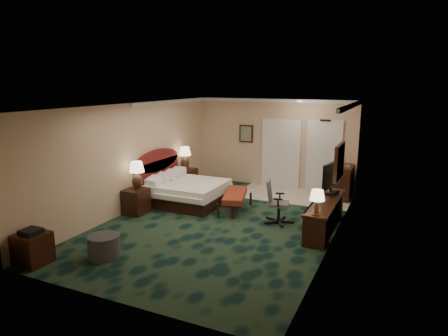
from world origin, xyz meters
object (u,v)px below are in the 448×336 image
at_px(bed, 188,193).
at_px(side_table, 33,249).
at_px(minibar, 343,182).
at_px(tv, 331,178).
at_px(nightstand_near, 136,201).
at_px(lamp_near, 137,175).
at_px(lamp_far, 185,158).
at_px(desk_chair, 279,202).
at_px(nightstand_far, 186,179).
at_px(bed_bench, 235,202).
at_px(ottoman, 104,246).
at_px(desk, 325,216).

height_order(bed, side_table, bed).
bearing_deg(minibar, tv, -89.66).
distance_m(nightstand_near, lamp_near, 0.66).
bearing_deg(lamp_far, minibar, 13.14).
bearing_deg(side_table, minibar, 55.99).
relative_size(lamp_near, desk_chair, 0.68).
xyz_separation_m(nightstand_far, bed_bench, (2.13, -1.24, -0.08)).
distance_m(lamp_far, minibar, 4.60).
relative_size(nightstand_near, minibar, 0.67).
bearing_deg(bed_bench, bed, 161.40).
bearing_deg(nightstand_far, bed_bench, -30.22).
relative_size(nightstand_far, bed_bench, 0.45).
height_order(bed, ottoman, bed).
bearing_deg(ottoman, lamp_near, 112.23).
height_order(nightstand_far, lamp_near, lamp_near).
relative_size(tv, minibar, 1.03).
distance_m(nightstand_near, nightstand_far, 2.47).
xyz_separation_m(nightstand_far, desk_chair, (3.40, -1.65, 0.19)).
relative_size(bed_bench, desk, 0.61).
bearing_deg(desk_chair, ottoman, -139.66).
bearing_deg(ottoman, nightstand_near, 113.34).
height_order(bed, bed_bench, bed).
distance_m(lamp_far, desk_chair, 3.81).
xyz_separation_m(side_table, tv, (4.43, 4.52, 0.75)).
distance_m(ottoman, minibar, 6.74).
xyz_separation_m(bed, lamp_far, (-0.76, 1.17, 0.68)).
height_order(bed, desk_chair, desk_chair).
relative_size(bed, minibar, 2.00).
relative_size(lamp_near, tv, 0.72).
height_order(lamp_near, desk, lamp_near).
xyz_separation_m(nightstand_near, lamp_near, (0.03, 0.04, 0.66)).
height_order(nightstand_near, desk_chair, desk_chair).
relative_size(ottoman, desk_chair, 0.59).
bearing_deg(bed, desk_chair, -9.65).
distance_m(ottoman, desk, 4.67).
bearing_deg(lamp_near, lamp_far, 91.07).
height_order(bed_bench, tv, tv).
bearing_deg(side_table, ottoman, 37.69).
relative_size(bed, nightstand_near, 2.97).
height_order(lamp_far, ottoman, lamp_far).
relative_size(tv, desk_chair, 0.94).
bearing_deg(tv, desk_chair, -137.49).
relative_size(bed, nightstand_far, 2.91).
distance_m(nightstand_near, ottoman, 2.52).
bearing_deg(tv, lamp_near, -151.16).
bearing_deg(nightstand_near, desk, 10.31).
distance_m(nightstand_far, lamp_far, 0.66).
xyz_separation_m(bed, tv, (3.70, 0.19, 0.75)).
relative_size(lamp_far, ottoman, 1.15).
bearing_deg(nightstand_far, nightstand_near, -90.13).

